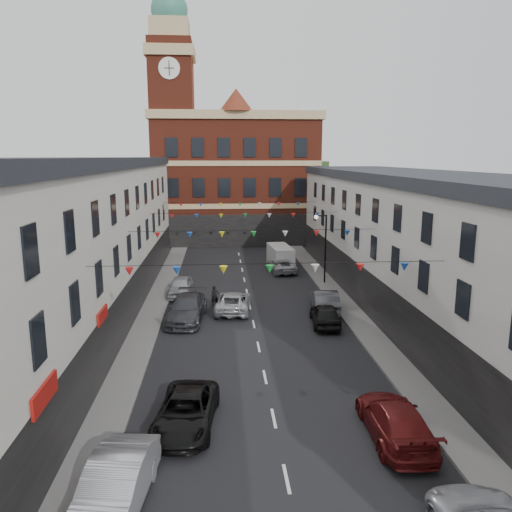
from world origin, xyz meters
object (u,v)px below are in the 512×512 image
object	(u,v)px
car_left_e	(181,286)
car_right_d	(325,315)
moving_car	(233,302)
pedestrian	(215,296)
white_van	(280,257)
car_right_f	(282,266)
car_right_c	(395,420)
car_left_b	(115,487)
car_right_e	(325,301)
street_lamp	(323,239)
car_left_d	(187,309)
car_left_c	(186,411)

from	to	relation	value
car_left_e	car_right_d	size ratio (longest dim) A/B	1.02
moving_car	pedestrian	size ratio (longest dim) A/B	3.34
car_left_e	pedestrian	distance (m)	4.01
white_van	car_right_f	bearing A→B (deg)	-98.13
car_right_c	car_right_f	xyz separation A→B (m)	(-0.82, 28.56, -0.11)
car_left_b	car_right_e	xyz separation A→B (m)	(10.66, 19.45, -0.02)
car_left_e	moving_car	xyz separation A→B (m)	(4.00, -4.34, -0.04)
pedestrian	car_right_c	bearing A→B (deg)	-82.19
car_right_c	pedestrian	distance (m)	19.47
street_lamp	moving_car	bearing A→B (deg)	-137.84
car_right_e	car_right_f	xyz separation A→B (m)	(-1.50, 12.40, -0.15)
car_left_b	white_van	world-z (taller)	white_van
car_left_d	moving_car	world-z (taller)	car_left_d
car_right_f	moving_car	size ratio (longest dim) A/B	0.93
car_right_d	car_right_f	size ratio (longest dim) A/B	0.92
moving_car	car_right_d	bearing A→B (deg)	155.02
car_right_e	car_left_d	bearing A→B (deg)	13.55
car_left_c	car_right_d	bearing A→B (deg)	61.61
car_left_b	moving_car	size ratio (longest dim) A/B	0.99
car_left_b	car_right_e	bearing A→B (deg)	68.11
street_lamp	car_left_d	world-z (taller)	street_lamp
car_left_c	car_right_c	world-z (taller)	car_right_c
car_left_b	white_van	bearing A→B (deg)	81.54
car_left_c	car_right_d	xyz separation A→B (m)	(8.20, 11.82, 0.04)
car_right_e	white_van	xyz separation A→B (m)	(-1.39, 14.44, 0.28)
car_right_f	pedestrian	xyz separation A→B (m)	(-6.25, -10.43, 0.10)
car_right_d	car_right_e	size ratio (longest dim) A/B	0.89
moving_car	car_left_c	bearing A→B (deg)	87.12
white_van	moving_car	bearing A→B (deg)	-115.07
car_left_b	car_left_e	size ratio (longest dim) A/B	1.14
street_lamp	car_left_c	bearing A→B (deg)	-114.39
car_left_e	car_right_d	distance (m)	12.59
car_right_f	moving_car	xyz separation A→B (m)	(-4.95, -11.80, 0.05)
street_lamp	car_left_d	bearing A→B (deg)	-140.80
car_right_c	car_left_d	bearing A→B (deg)	-57.66
car_right_f	car_right_c	bearing A→B (deg)	86.27
car_left_c	car_right_c	bearing A→B (deg)	-3.81
car_left_c	white_van	bearing A→B (deg)	82.12
car_right_f	moving_car	bearing A→B (deg)	61.86
street_lamp	car_right_e	world-z (taller)	street_lamp
car_left_b	car_left_c	bearing A→B (deg)	75.29
pedestrian	car_right_e	bearing A→B (deg)	-27.76
car_left_b	car_right_c	world-z (taller)	car_left_b
street_lamp	car_left_e	distance (m)	12.53
car_left_e	pedestrian	world-z (taller)	pedestrian
car_left_d	car_right_e	xyz separation A→B (m)	(9.59, 1.26, -0.02)
street_lamp	car_left_b	bearing A→B (deg)	-113.91
moving_car	pedestrian	world-z (taller)	pedestrian
car_left_b	moving_car	world-z (taller)	car_left_b
car_left_c	car_left_d	xyz separation A→B (m)	(-0.80, 13.45, 0.14)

